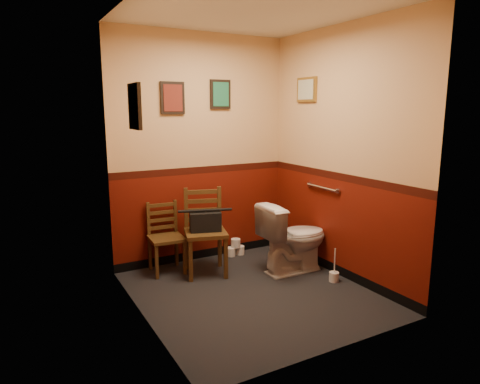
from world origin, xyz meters
The scene contains 17 objects.
floor centered at (0.00, 0.00, 0.00)m, with size 2.20×2.40×0.00m, color black.
ceiling centered at (0.00, 0.00, 2.70)m, with size 2.20×2.40×0.00m, color silver.
wall_back centered at (0.00, 1.20, 1.35)m, with size 2.20×2.70×0.00m, color #5A1107.
wall_front centered at (0.00, -1.20, 1.35)m, with size 2.20×2.70×0.00m, color #5A1107.
wall_left centered at (-1.10, 0.00, 1.35)m, with size 2.40×2.70×0.00m, color #5A1107.
wall_right centered at (1.10, 0.00, 1.35)m, with size 2.40×2.70×0.00m, color #5A1107.
grab_bar centered at (1.07, 0.25, 0.95)m, with size 0.05×0.56×0.06m.
framed_print_back_a centered at (-0.35, 1.18, 1.95)m, with size 0.28×0.04×0.36m.
framed_print_back_b centered at (0.25, 1.18, 2.00)m, with size 0.26×0.04×0.34m.
framed_print_left centered at (-1.08, 0.10, 1.85)m, with size 0.04×0.30×0.38m.
framed_print_right centered at (1.08, 0.60, 2.05)m, with size 0.04×0.34×0.28m.
toilet centered at (0.72, 0.29, 0.39)m, with size 0.45×0.80×0.79m, color white.
toilet_brush centered at (0.92, -0.17, 0.06)m, with size 0.10×0.10×0.37m.
chair_left centered at (-0.55, 1.01, 0.40)m, with size 0.40×0.40×0.79m.
chair_right centered at (-0.17, 0.75, 0.48)m, with size 0.56×0.56×0.96m.
handbag centered at (-0.19, 0.71, 0.61)m, with size 0.38×0.26×0.25m.
tp_stack centered at (0.40, 1.09, 0.09)m, with size 0.25×0.13×0.22m.
Camera 1 is at (-2.07, -3.48, 1.83)m, focal length 32.00 mm.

